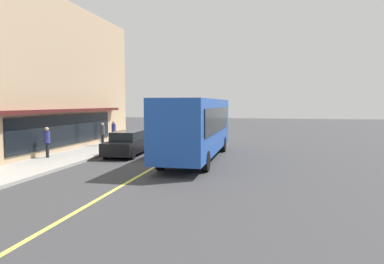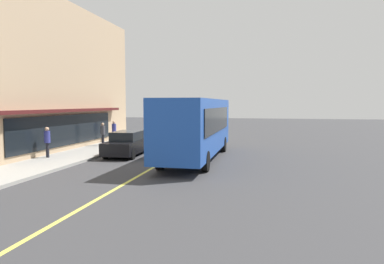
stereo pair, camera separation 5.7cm
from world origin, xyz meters
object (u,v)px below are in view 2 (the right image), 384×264
Objects in this scene: car_black at (127,144)px; pedestrian_at_corner at (47,139)px; pedestrian_waiting at (103,132)px; pedestrian_mid_block at (114,129)px; bus at (197,125)px.

pedestrian_at_corner is at bearing 124.01° from car_black.
pedestrian_at_corner is 6.04m from pedestrian_waiting.
pedestrian_waiting is at bearing -174.32° from pedestrian_mid_block.
car_black is 2.61× the size of pedestrian_waiting.
pedestrian_at_corner is 1.05× the size of pedestrian_waiting.
pedestrian_at_corner is (-2.57, 3.81, 0.47)m from car_black.
bus reaches higher than car_black.
car_black is 2.60× the size of pedestrian_mid_block.
pedestrian_at_corner is at bearing 178.53° from pedestrian_mid_block.
pedestrian_at_corner is 1.04× the size of pedestrian_mid_block.
car_black is (0.51, 4.56, -1.24)m from bus.
pedestrian_at_corner is at bearing 103.87° from bus.
bus reaches higher than pedestrian_at_corner.
pedestrian_waiting is at bearing 44.20° from car_black.
bus is 6.33× the size of pedestrian_at_corner.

